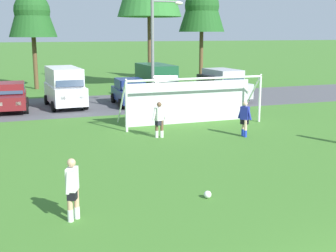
# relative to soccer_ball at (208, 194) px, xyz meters

# --- Properties ---
(ground_plane) EXTENTS (400.00, 400.00, 0.00)m
(ground_plane) POSITION_rel_soccer_ball_xyz_m (1.51, 8.92, -0.11)
(ground_plane) COLOR #3D7028
(parking_lot_strip) EXTENTS (52.00, 8.40, 0.01)m
(parking_lot_strip) POSITION_rel_soccer_ball_xyz_m (1.51, 18.03, -0.11)
(parking_lot_strip) COLOR #4C4C51
(parking_lot_strip) RESTS_ON ground
(soccer_ball) EXTENTS (0.22, 0.22, 0.22)m
(soccer_ball) POSITION_rel_soccer_ball_xyz_m (0.00, 0.00, 0.00)
(soccer_ball) COLOR white
(soccer_ball) RESTS_ON ground
(soccer_goal) EXTENTS (7.44, 1.96, 2.57)m
(soccer_goal) POSITION_rel_soccer_ball_xyz_m (3.65, 10.12, 1.18)
(soccer_goal) COLOR white
(soccer_goal) RESTS_ON ground
(player_striker_near) EXTENTS (0.43, 0.69, 1.64)m
(player_striker_near) POSITION_rel_soccer_ball_xyz_m (4.85, 6.56, 0.71)
(player_striker_near) COLOR beige
(player_striker_near) RESTS_ON ground
(player_defender_far) EXTENTS (0.45, 0.67, 1.64)m
(player_defender_far) POSITION_rel_soccer_ball_xyz_m (-3.88, -0.24, 0.71)
(player_defender_far) COLOR tan
(player_defender_far) RESTS_ON ground
(player_winger_left) EXTENTS (0.74, 0.35, 1.64)m
(player_winger_left) POSITION_rel_soccer_ball_xyz_m (1.09, 7.68, 0.71)
(player_winger_left) COLOR brown
(player_winger_left) RESTS_ON ground
(parked_car_slot_center_left) EXTENTS (2.20, 4.28, 1.72)m
(parked_car_slot_center_left) POSITION_rel_soccer_ball_xyz_m (-5.20, 17.39, 0.77)
(parked_car_slot_center_left) COLOR maroon
(parked_car_slot_center_left) RESTS_ON ground
(parked_car_slot_center) EXTENTS (2.39, 4.90, 2.52)m
(parked_car_slot_center) POSITION_rel_soccer_ball_xyz_m (-1.90, 17.78, 1.23)
(parked_car_slot_center) COLOR silver
(parked_car_slot_center) RESTS_ON ground
(parked_car_slot_center_right) EXTENTS (2.17, 4.27, 1.72)m
(parked_car_slot_center_right) POSITION_rel_soccer_ball_xyz_m (2.23, 17.09, 0.77)
(parked_car_slot_center_right) COLOR navy
(parked_car_slot_center_right) RESTS_ON ground
(parked_car_slot_right) EXTENTS (2.29, 4.85, 2.52)m
(parked_car_slot_right) POSITION_rel_soccer_ball_xyz_m (4.50, 18.44, 1.23)
(parked_car_slot_right) COLOR #194C2D
(parked_car_slot_right) RESTS_ON ground
(parked_car_slot_far_right) EXTENTS (2.23, 4.30, 1.72)m
(parked_car_slot_far_right) POSITION_rel_soccer_ball_xyz_m (8.62, 17.72, 0.77)
(parked_car_slot_far_right) COLOR black
(parked_car_slot_far_right) RESTS_ON ground
(parked_car_slot_end) EXTENTS (2.37, 4.72, 2.16)m
(parked_car_slot_end) POSITION_rel_soccer_ball_xyz_m (9.03, 17.05, 1.00)
(parked_car_slot_end) COLOR #B2B2BC
(parked_car_slot_end) RESTS_ON ground
(tree_mid_left) EXTENTS (3.88, 3.88, 10.35)m
(tree_mid_left) POSITION_rel_soccer_ball_xyz_m (-3.06, 27.91, 7.01)
(tree_mid_left) COLOR brown
(tree_mid_left) RESTS_ON ground
(street_lamp) EXTENTS (2.00, 0.32, 6.52)m
(street_lamp) POSITION_rel_soccer_ball_xyz_m (2.82, 13.42, 3.28)
(street_lamp) COLOR slate
(street_lamp) RESTS_ON ground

